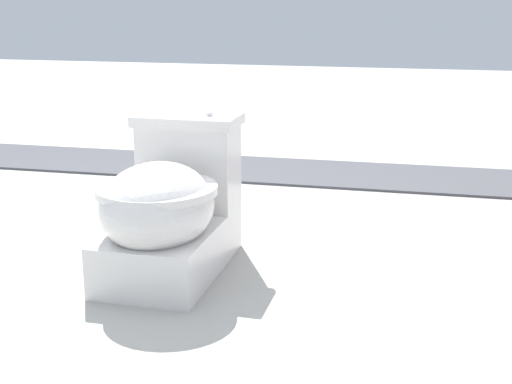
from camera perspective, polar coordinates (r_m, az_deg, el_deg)
The scene contains 3 objects.
ground_plane at distance 2.64m, azimuth -10.94°, elevation -5.07°, with size 14.00×14.00×0.00m, color #A8A59E.
gravel_strip at distance 3.77m, azimuth 4.51°, elevation 1.56°, with size 0.56×8.00×0.01m, color #4C4C51.
toilet at distance 2.40m, azimuth -7.02°, elevation -1.42°, with size 0.64×0.40×0.52m.
Camera 1 is at (2.25, 1.03, 0.92)m, focal length 50.00 mm.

